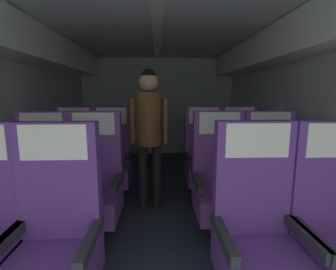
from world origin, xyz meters
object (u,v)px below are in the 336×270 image
seat_b_left_aisle (94,186)px  seat_b_right_aisle (271,184)px  seat_b_left_window (42,187)px  seat_c_left_window (75,161)px  seat_c_right_window (204,160)px  seat_a_left_aisle (54,244)px  seat_b_right_window (220,184)px  seat_c_right_aisle (240,160)px  flight_attendant (149,125)px  seat_a_right_window (259,238)px  seat_c_left_aisle (112,161)px

seat_b_left_aisle → seat_b_right_aisle: same height
seat_b_left_window → seat_c_left_window: (0.00, 0.85, 0.00)m
seat_b_right_aisle → seat_c_right_window: 0.96m
seat_a_left_aisle → seat_b_right_aisle: size_ratio=1.00×
seat_b_right_window → seat_c_right_window: size_ratio=1.00×
seat_c_right_aisle → flight_attendant: flight_attendant is taller
seat_b_right_aisle → seat_b_right_window: 0.47m
seat_a_right_window → seat_b_right_window: same height
seat_c_left_window → seat_b_right_window: bearing=-28.2°
seat_a_left_aisle → seat_c_left_window: bearing=104.9°
seat_b_right_window → flight_attendant: flight_attendant is taller
seat_c_left_aisle → seat_b_right_window: bearing=-36.5°
seat_c_right_window → seat_c_left_window: bearing=179.3°
seat_b_left_aisle → seat_c_left_aisle: (0.01, 0.84, 0.00)m
flight_attendant → seat_c_right_aisle: bearing=-3.6°
seat_c_left_aisle → seat_b_left_window: bearing=-119.2°
seat_b_left_aisle → seat_c_left_window: same height
seat_c_left_aisle → seat_b_left_aisle: bearing=-90.3°
seat_c_right_aisle → seat_b_left_aisle: bearing=-152.4°
seat_b_right_window → seat_c_left_window: 1.81m
seat_c_left_aisle → flight_attendant: 0.73m
seat_a_right_window → seat_b_left_aisle: same height
seat_c_right_aisle → seat_b_right_window: bearing=-119.0°
seat_a_right_window → seat_b_left_aisle: 1.43m
seat_b_left_window → seat_a_left_aisle: bearing=-62.1°
seat_b_right_aisle → seat_b_left_window: bearing=179.6°
seat_c_left_window → seat_c_left_aisle: bearing=-2.0°
seat_c_left_aisle → seat_a_right_window: bearing=-55.9°
seat_b_left_window → seat_c_right_window: same height
seat_b_left_window → seat_c_left_window: 0.85m
seat_c_right_aisle → seat_a_right_window: bearing=-105.2°
seat_a_right_window → seat_c_left_aisle: size_ratio=1.00×
seat_a_right_window → seat_c_right_window: (0.01, 1.68, 0.00)m
seat_c_right_window → seat_a_left_aisle: bearing=-124.4°
seat_b_right_window → flight_attendant: size_ratio=0.73×
seat_b_left_window → flight_attendant: size_ratio=0.73×
seat_b_right_aisle → flight_attendant: 1.35m
seat_a_right_window → flight_attendant: bearing=115.4°
seat_c_left_window → seat_c_left_aisle: size_ratio=1.00×
seat_b_left_aisle → seat_c_right_window: same height
seat_b_left_aisle → seat_c_right_window: bearing=35.9°
seat_b_right_aisle → seat_c_right_aisle: size_ratio=1.00×
seat_c_left_aisle → seat_c_right_aisle: same height
seat_c_left_aisle → flight_attendant: size_ratio=0.73×
seat_b_right_aisle → seat_c_left_aisle: bearing=152.2°
seat_b_left_window → seat_b_right_aisle: (2.07, -0.02, 0.00)m
seat_a_left_aisle → seat_b_right_aisle: same height
seat_b_left_aisle → seat_b_right_aisle: (1.61, -0.01, 0.00)m
seat_b_right_aisle → seat_b_left_aisle: bearing=179.7°
seat_a_left_aisle → seat_c_left_window: size_ratio=1.00×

